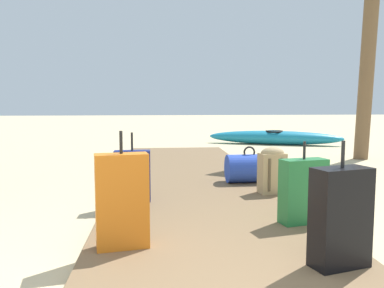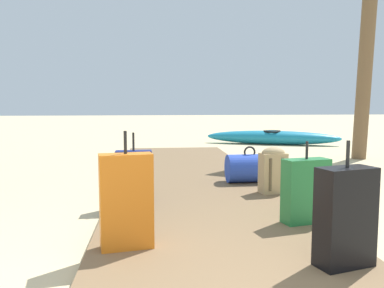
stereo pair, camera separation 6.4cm
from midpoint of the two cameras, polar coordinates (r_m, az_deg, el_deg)
The scene contains 11 objects.
ground_plane at distance 4.89m, azimuth 0.47°, elevation -7.93°, with size 60.00×60.00×0.00m, color #D1BA8C.
boardwalk at distance 5.67m, azimuth -0.43°, elevation -5.57°, with size 2.07×8.15×0.08m, color brown.
suitcase_navy at distance 4.52m, azimuth -8.55°, elevation -4.45°, with size 0.39×0.17×0.76m.
suitcase_black at distance 2.91m, azimuth 20.10°, elevation -9.59°, with size 0.42×0.29×0.84m.
duffel_bag_blue at distance 5.59m, azimuth 7.73°, elevation -3.37°, with size 0.63×0.40×0.49m.
backpack_tan at distance 4.96m, azimuth 10.93°, elevation -3.44°, with size 0.33×0.24×0.56m.
suitcase_orange at distance 3.10m, azimuth -9.79°, elevation -7.90°, with size 0.41×0.23×0.88m.
suitcase_green at distance 3.83m, azimuth 15.19°, elevation -6.35°, with size 0.45×0.27×0.74m.
kayak at distance 11.37m, azimuth 11.00°, elevation 0.91°, with size 3.60×1.85×0.38m.
rock_right_far at distance 5.49m, azimuth 19.59°, elevation -5.85°, with size 0.25×0.23×0.16m, color gray.
rock_right_mid at distance 5.95m, azimuth 16.55°, elevation -4.89°, with size 0.25×0.26×0.16m, color gray.
Camera 2 is at (-0.55, -1.45, 1.18)m, focal length 38.03 mm.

